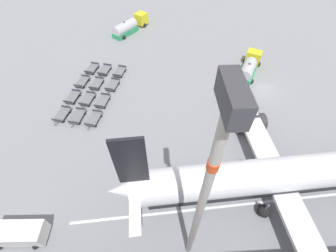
% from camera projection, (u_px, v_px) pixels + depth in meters
% --- Properties ---
extents(ground_plane, '(500.00, 500.00, 0.00)m').
position_uv_depth(ground_plane, '(263.00, 90.00, 38.21)').
color(ground_plane, gray).
extents(airplane, '(34.18, 39.08, 11.67)m').
position_uv_depth(airplane, '(287.00, 174.00, 24.37)').
color(airplane, white).
rests_on(airplane, ground_plane).
extents(fuel_tanker_primary, '(8.35, 6.25, 2.87)m').
position_uv_depth(fuel_tanker_primary, '(249.00, 68.00, 40.28)').
color(fuel_tanker_primary, yellow).
rests_on(fuel_tanker_primary, ground_plane).
extents(fuel_tanker_secondary, '(9.06, 8.00, 2.93)m').
position_uv_depth(fuel_tanker_secondary, '(129.00, 27.00, 50.42)').
color(fuel_tanker_secondary, yellow).
rests_on(fuel_tanker_secondary, ground_plane).
extents(service_van, '(2.67, 5.54, 2.19)m').
position_uv_depth(service_van, '(17.00, 233.00, 22.18)').
color(service_van, white).
rests_on(service_van, ground_plane).
extents(baggage_dolly_row_near_col_a, '(3.69, 2.30, 0.92)m').
position_uv_depth(baggage_dolly_row_near_col_a, '(92.00, 69.00, 41.34)').
color(baggage_dolly_row_near_col_a, slate).
rests_on(baggage_dolly_row_near_col_a, ground_plane).
extents(baggage_dolly_row_near_col_b, '(3.69, 2.25, 0.92)m').
position_uv_depth(baggage_dolly_row_near_col_b, '(82.00, 82.00, 38.83)').
color(baggage_dolly_row_near_col_b, slate).
rests_on(baggage_dolly_row_near_col_b, ground_plane).
extents(baggage_dolly_row_near_col_c, '(3.69, 2.26, 0.92)m').
position_uv_depth(baggage_dolly_row_near_col_c, '(73.00, 97.00, 36.26)').
color(baggage_dolly_row_near_col_c, slate).
rests_on(baggage_dolly_row_near_col_c, ground_plane).
extents(baggage_dolly_row_near_col_d, '(3.69, 2.25, 0.92)m').
position_uv_depth(baggage_dolly_row_near_col_d, '(62.00, 115.00, 33.73)').
color(baggage_dolly_row_near_col_d, slate).
rests_on(baggage_dolly_row_near_col_d, ground_plane).
extents(baggage_dolly_row_mid_a_col_a, '(3.69, 2.30, 0.92)m').
position_uv_depth(baggage_dolly_row_mid_a_col_a, '(105.00, 70.00, 41.04)').
color(baggage_dolly_row_mid_a_col_a, slate).
rests_on(baggage_dolly_row_mid_a_col_a, ground_plane).
extents(baggage_dolly_row_mid_a_col_b, '(3.70, 2.20, 0.92)m').
position_uv_depth(baggage_dolly_row_mid_a_col_b, '(97.00, 84.00, 38.48)').
color(baggage_dolly_row_mid_a_col_b, slate).
rests_on(baggage_dolly_row_mid_a_col_b, ground_plane).
extents(baggage_dolly_row_mid_a_col_c, '(3.69, 2.28, 0.92)m').
position_uv_depth(baggage_dolly_row_mid_a_col_c, '(87.00, 99.00, 35.94)').
color(baggage_dolly_row_mid_a_col_c, slate).
rests_on(baggage_dolly_row_mid_a_col_c, ground_plane).
extents(baggage_dolly_row_mid_a_col_d, '(3.70, 2.14, 0.92)m').
position_uv_depth(baggage_dolly_row_mid_a_col_d, '(77.00, 116.00, 33.48)').
color(baggage_dolly_row_mid_a_col_d, slate).
rests_on(baggage_dolly_row_mid_a_col_d, ground_plane).
extents(baggage_dolly_row_mid_b_col_a, '(3.69, 2.31, 0.92)m').
position_uv_depth(baggage_dolly_row_mid_b_col_a, '(120.00, 72.00, 40.71)').
color(baggage_dolly_row_mid_b_col_a, slate).
rests_on(baggage_dolly_row_mid_b_col_a, ground_plane).
extents(baggage_dolly_row_mid_b_col_b, '(3.69, 2.31, 0.92)m').
position_uv_depth(baggage_dolly_row_mid_b_col_b, '(113.00, 85.00, 38.25)').
color(baggage_dolly_row_mid_b_col_b, slate).
rests_on(baggage_dolly_row_mid_b_col_b, ground_plane).
extents(baggage_dolly_row_mid_b_col_c, '(3.69, 2.23, 0.92)m').
position_uv_depth(baggage_dolly_row_mid_b_col_c, '(103.00, 101.00, 35.64)').
color(baggage_dolly_row_mid_b_col_c, slate).
rests_on(baggage_dolly_row_mid_b_col_c, ground_plane).
extents(baggage_dolly_row_mid_b_col_d, '(3.69, 2.27, 0.92)m').
position_uv_depth(baggage_dolly_row_mid_b_col_d, '(94.00, 119.00, 33.17)').
color(baggage_dolly_row_mid_b_col_d, slate).
rests_on(baggage_dolly_row_mid_b_col_d, ground_plane).
extents(apron_light_mast, '(2.00, 0.70, 20.75)m').
position_uv_depth(apron_light_mast, '(203.00, 200.00, 13.02)').
color(apron_light_mast, '#ADA89E').
rests_on(apron_light_mast, ground_plane).
extents(stand_guidance_stripe, '(2.14, 30.88, 0.01)m').
position_uv_depth(stand_guidance_stripe, '(211.00, 208.00, 25.02)').
color(stand_guidance_stripe, white).
rests_on(stand_guidance_stripe, ground_plane).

